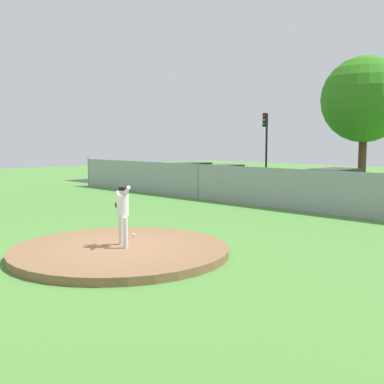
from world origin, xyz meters
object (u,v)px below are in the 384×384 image
object	(u,v)px
pitcher_youth	(123,210)
baseball	(134,235)
parked_car_charcoal	(334,185)
traffic_cone_orange	(275,189)
traffic_light_near	(266,136)
parked_car_silver	(191,175)
parked_car_navy	(222,178)

from	to	relation	value
pitcher_youth	baseball	distance (m)	1.64
parked_car_charcoal	baseball	bearing A→B (deg)	-87.48
parked_car_charcoal	traffic_cone_orange	size ratio (longest dim) A/B	8.73
baseball	traffic_light_near	distance (m)	19.63
parked_car_silver	parked_car_charcoal	bearing A→B (deg)	-1.31
parked_car_navy	traffic_light_near	size ratio (longest dim) A/B	0.93
pitcher_youth	traffic_light_near	world-z (taller)	traffic_light_near
traffic_cone_orange	traffic_light_near	bearing A→B (deg)	131.78
parked_car_navy	parked_car_silver	bearing A→B (deg)	174.16
baseball	parked_car_silver	distance (m)	17.26
parked_car_silver	parked_car_navy	world-z (taller)	parked_car_silver
pitcher_youth	parked_car_silver	bearing A→B (deg)	129.22
parked_car_charcoal	parked_car_silver	bearing A→B (deg)	178.69
pitcher_youth	parked_car_silver	size ratio (longest dim) A/B	0.39
parked_car_silver	traffic_cone_orange	distance (m)	6.50
traffic_cone_orange	parked_car_charcoal	bearing A→B (deg)	-6.75
pitcher_youth	parked_car_charcoal	world-z (taller)	pitcher_youth
baseball	parked_car_charcoal	xyz separation A→B (m)	(-0.58, 13.13, 0.54)
parked_car_silver	parked_car_navy	distance (m)	2.94
parked_car_silver	parked_car_navy	size ratio (longest dim) A/B	0.94
parked_car_silver	parked_car_navy	bearing A→B (deg)	-5.84
baseball	parked_car_silver	xyz separation A→B (m)	(-10.90, 13.37, 0.51)
parked_car_navy	traffic_light_near	bearing A→B (deg)	90.94
parked_car_silver	traffic_cone_orange	world-z (taller)	parked_car_silver
parked_car_charcoal	parked_car_silver	size ratio (longest dim) A/B	1.13
parked_car_charcoal	traffic_cone_orange	bearing A→B (deg)	173.25
traffic_light_near	parked_car_navy	bearing A→B (deg)	-89.06
parked_car_navy	traffic_cone_orange	size ratio (longest dim) A/B	8.18
parked_car_navy	traffic_cone_orange	world-z (taller)	parked_car_navy
parked_car_charcoal	traffic_cone_orange	world-z (taller)	parked_car_charcoal
parked_car_silver	parked_car_navy	xyz separation A→B (m)	(2.93, -0.30, -0.01)
parked_car_navy	baseball	bearing A→B (deg)	-58.61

